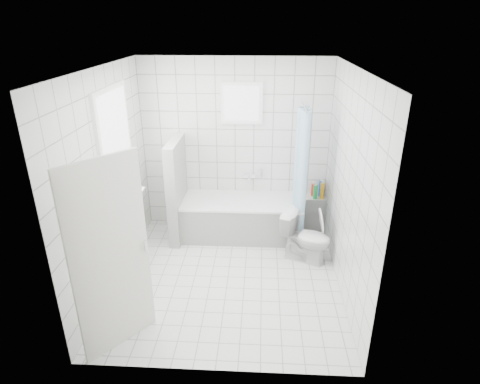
{
  "coord_description": "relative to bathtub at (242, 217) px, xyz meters",
  "views": [
    {
      "loc": [
        0.39,
        -4.3,
        3.08
      ],
      "look_at": [
        0.14,
        0.35,
        1.05
      ],
      "focal_mm": 30.0,
      "sensor_mm": 36.0,
      "label": 1
    }
  ],
  "objects": [
    {
      "name": "wall_front",
      "position": [
        -0.12,
        -2.62,
        1.01
      ],
      "size": [
        2.8,
        0.02,
        2.6
      ],
      "primitive_type": "cube",
      "color": "white",
      "rests_on": "ground"
    },
    {
      "name": "sill_bottles",
      "position": [
        -1.42,
        -0.93,
        0.74
      ],
      "size": [
        0.16,
        0.77,
        0.3
      ],
      "color": "pink",
      "rests_on": "window_sill"
    },
    {
      "name": "door",
      "position": [
        -1.12,
        -2.3,
        0.71
      ],
      "size": [
        0.54,
        0.64,
        2.0
      ],
      "primitive_type": "cube",
      "rotation": [
        0.0,
        0.0,
        -0.69
      ],
      "color": "silver",
      "rests_on": "ground"
    },
    {
      "name": "tub_faucet",
      "position": [
        0.1,
        0.33,
        0.56
      ],
      "size": [
        0.18,
        0.06,
        0.06
      ],
      "primitive_type": "cube",
      "color": "silver",
      "rests_on": "wall_back"
    },
    {
      "name": "wall_back",
      "position": [
        -0.12,
        0.38,
        1.01
      ],
      "size": [
        2.8,
        0.02,
        2.6
      ],
      "primitive_type": "cube",
      "color": "white",
      "rests_on": "ground"
    },
    {
      "name": "window_back",
      "position": [
        -0.02,
        0.33,
        1.66
      ],
      "size": [
        0.5,
        0.01,
        0.5
      ],
      "primitive_type": "cube",
      "color": "white",
      "rests_on": "wall_back"
    },
    {
      "name": "wall_right",
      "position": [
        1.28,
        -1.12,
        1.01
      ],
      "size": [
        0.02,
        3.0,
        2.6
      ],
      "primitive_type": "cube",
      "color": "white",
      "rests_on": "ground"
    },
    {
      "name": "toilet",
      "position": [
        0.91,
        -0.65,
        0.05
      ],
      "size": [
        0.76,
        0.61,
        0.67
      ],
      "primitive_type": "imported",
      "rotation": [
        0.0,
        0.0,
        1.15
      ],
      "color": "white",
      "rests_on": "ground"
    },
    {
      "name": "bathtub",
      "position": [
        0.0,
        0.0,
        0.0
      ],
      "size": [
        1.78,
        0.77,
        0.58
      ],
      "color": "white",
      "rests_on": "ground"
    },
    {
      "name": "shower_curtain",
      "position": [
        0.83,
        -0.16,
        0.81
      ],
      "size": [
        0.14,
        0.48,
        1.78
      ],
      "primitive_type": null,
      "color": "#4393C4",
      "rests_on": "curtain_rod"
    },
    {
      "name": "wall_left",
      "position": [
        -1.52,
        -1.12,
        1.01
      ],
      "size": [
        0.02,
        3.0,
        2.6
      ],
      "primitive_type": "cube",
      "color": "white",
      "rests_on": "ground"
    },
    {
      "name": "tiled_ledge",
      "position": [
        1.14,
        0.25,
        -0.02
      ],
      "size": [
        0.4,
        0.24,
        0.55
      ],
      "primitive_type": "cube",
      "color": "white",
      "rests_on": "ground"
    },
    {
      "name": "partition_wall",
      "position": [
        -0.95,
        -0.05,
        0.46
      ],
      "size": [
        0.15,
        0.85,
        1.5
      ],
      "primitive_type": "cube",
      "color": "white",
      "rests_on": "ground"
    },
    {
      "name": "window_sill",
      "position": [
        -1.43,
        -0.82,
        0.57
      ],
      "size": [
        0.18,
        1.02,
        0.08
      ],
      "primitive_type": "cube",
      "color": "white",
      "rests_on": "wall_left"
    },
    {
      "name": "curtain_rod",
      "position": [
        0.83,
        -0.02,
        1.71
      ],
      "size": [
        0.02,
        0.8,
        0.02
      ],
      "primitive_type": "cylinder",
      "rotation": [
        1.57,
        0.0,
        0.0
      ],
      "color": "silver",
      "rests_on": "wall_back"
    },
    {
      "name": "ground",
      "position": [
        -0.12,
        -1.12,
        -0.29
      ],
      "size": [
        3.0,
        3.0,
        0.0
      ],
      "primitive_type": "plane",
      "color": "white",
      "rests_on": "ground"
    },
    {
      "name": "ceiling",
      "position": [
        -0.12,
        -1.12,
        2.31
      ],
      "size": [
        3.0,
        3.0,
        0.0
      ],
      "primitive_type": "plane",
      "rotation": [
        3.14,
        0.0,
        0.0
      ],
      "color": "white",
      "rests_on": "ground"
    },
    {
      "name": "ledge_bottles",
      "position": [
        1.15,
        0.23,
        0.38
      ],
      "size": [
        0.19,
        0.18,
        0.26
      ],
      "color": "red",
      "rests_on": "tiled_ledge"
    },
    {
      "name": "window_left",
      "position": [
        -1.48,
        -0.82,
        1.31
      ],
      "size": [
        0.01,
        0.9,
        1.4
      ],
      "primitive_type": "cube",
      "color": "white",
      "rests_on": "wall_left"
    }
  ]
}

